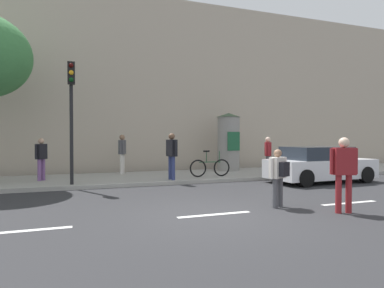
{
  "coord_description": "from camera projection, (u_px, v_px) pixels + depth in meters",
  "views": [
    {
      "loc": [
        -3.22,
        -7.19,
        1.79
      ],
      "look_at": [
        0.19,
        2.0,
        1.59
      ],
      "focal_mm": 32.05,
      "sensor_mm": 36.0,
      "label": 1
    }
  ],
  "objects": [
    {
      "name": "pedestrian_in_red_top",
      "position": [
        344.0,
        168.0,
        8.05
      ],
      "size": [
        0.66,
        0.37,
        1.79
      ],
      "color": "maroon",
      "rests_on": "ground_plane"
    },
    {
      "name": "ground_plane",
      "position": [
        215.0,
        215.0,
        7.9
      ],
      "size": [
        80.0,
        80.0,
        0.0
      ],
      "primitive_type": "plane",
      "color": "#2B2B2D"
    },
    {
      "name": "pedestrian_near_pole",
      "position": [
        268.0,
        153.0,
        14.76
      ],
      "size": [
        0.38,
        0.52,
        1.65
      ],
      "color": "#4C4C51",
      "rests_on": "sidewalk_curb"
    },
    {
      "name": "pedestrian_with_backpack",
      "position": [
        279.0,
        173.0,
        8.68
      ],
      "size": [
        0.59,
        0.49,
        1.48
      ],
      "color": "#4C4C51",
      "rests_on": "ground_plane"
    },
    {
      "name": "traffic_light",
      "position": [
        71.0,
        102.0,
        11.7
      ],
      "size": [
        0.24,
        0.45,
        4.19
      ],
      "color": "black",
      "rests_on": "sidewalk_curb"
    },
    {
      "name": "pedestrian_in_light_jacket",
      "position": [
        122.0,
        151.0,
        15.29
      ],
      "size": [
        0.39,
        0.52,
        1.75
      ],
      "color": "silver",
      "rests_on": "sidewalk_curb"
    },
    {
      "name": "sidewalk_curb",
      "position": [
        147.0,
        178.0,
        14.46
      ],
      "size": [
        36.0,
        4.0,
        0.15
      ],
      "primitive_type": "cube",
      "color": "#9E9B93",
      "rests_on": "ground_plane"
    },
    {
      "name": "pedestrian_tallest",
      "position": [
        41.0,
        156.0,
        12.93
      ],
      "size": [
        0.43,
        0.45,
        1.61
      ],
      "color": "#724C84",
      "rests_on": "sidewalk_curb"
    },
    {
      "name": "poster_column",
      "position": [
        229.0,
        141.0,
        16.9
      ],
      "size": [
        1.19,
        1.19,
        2.83
      ],
      "color": "gray",
      "rests_on": "sidewalk_curb"
    },
    {
      "name": "lane_markings",
      "position": [
        215.0,
        214.0,
        7.9
      ],
      "size": [
        25.8,
        0.16,
        0.01
      ],
      "color": "silver",
      "rests_on": "ground_plane"
    },
    {
      "name": "bicycle_leaning",
      "position": [
        210.0,
        167.0,
        14.22
      ],
      "size": [
        1.77,
        0.13,
        1.09
      ],
      "color": "black",
      "rests_on": "sidewalk_curb"
    },
    {
      "name": "parked_car_dark",
      "position": [
        319.0,
        165.0,
        13.59
      ],
      "size": [
        4.34,
        2.11,
        1.42
      ],
      "color": "silver",
      "rests_on": "ground_plane"
    },
    {
      "name": "pedestrian_with_bag",
      "position": [
        172.0,
        152.0,
        13.17
      ],
      "size": [
        0.34,
        0.66,
        1.79
      ],
      "color": "navy",
      "rests_on": "sidewalk_curb"
    },
    {
      "name": "building_backdrop",
      "position": [
        126.0,
        90.0,
        19.06
      ],
      "size": [
        36.0,
        5.0,
        8.81
      ],
      "primitive_type": "cube",
      "color": "#B7A893",
      "rests_on": "ground_plane"
    }
  ]
}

